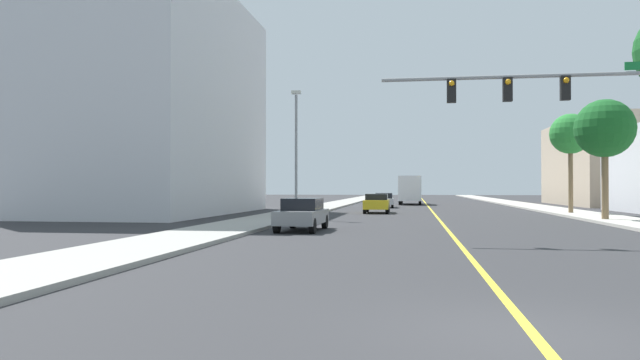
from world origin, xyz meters
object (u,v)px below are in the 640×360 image
Objects in this scene: car_silver at (384,200)px; car_gray at (302,214)px; palm_mid at (605,129)px; delivery_truck at (410,189)px; street_lamp at (296,146)px; traffic_signal_mast at (590,105)px; car_yellow at (377,203)px; palm_far at (570,135)px.

car_gray is at bearing -96.39° from car_silver.
palm_mid is at bearing -147.84° from car_gray.
street_lamp is at bearing -101.70° from delivery_truck.
delivery_truck is at bearing 109.06° from palm_mid.
car_gray reaches higher than car_silver.
car_yellow is at bearing 111.50° from traffic_signal_mast.
car_gray is (-15.51, -17.35, -4.76)m from palm_far.
street_lamp is at bearing -104.45° from car_silver.
street_lamp is 17.42m from palm_mid.
palm_mid reaches higher than car_silver.
traffic_signal_mast is 13.72m from palm_mid.
car_yellow is at bearing -95.42° from delivery_truck.
traffic_signal_mast is 21.73m from palm_far.
palm_far is at bearing -3.80° from car_yellow.
palm_far is 1.57× the size of car_silver.
street_lamp is 0.94× the size of delivery_truck.
traffic_signal_mast is 1.46× the size of street_lamp.
delivery_truck is (6.70, 30.53, -2.71)m from street_lamp.
traffic_signal_mast reaches higher than car_yellow.
traffic_signal_mast is at bearing 161.58° from car_gray.
palm_far is at bearing -130.58° from car_gray.
palm_mid is at bearing -1.47° from street_lamp.
car_yellow is (-8.63, 21.91, -3.99)m from traffic_signal_mast.
palm_mid is (17.40, -0.45, 0.72)m from street_lamp.
delivery_truck is (2.35, 22.05, 0.91)m from car_yellow.
palm_mid is at bearing -92.03° from palm_far.
traffic_signal_mast is at bearing -77.72° from car_silver.
palm_far is 1.66× the size of car_gray.
palm_mid is 0.97× the size of palm_far.
car_silver is at bearing -102.03° from delivery_truck.
delivery_truck reaches higher than car_silver.
car_silver is 0.53× the size of delivery_truck.
car_yellow is at bearing 62.88° from street_lamp.
traffic_signal_mast is at bearing -102.54° from palm_far.
street_lamp is at bearing -117.88° from car_yellow.
car_silver is (-13.08, 20.43, -4.37)m from palm_mid.
traffic_signal_mast is 1.63× the size of palm_far.
car_silver is (2.14, 29.55, -0.03)m from car_gray.
car_gray is 29.63m from car_silver.
street_lamp is 1.15× the size of palm_mid.
palm_far is (4.72, 21.20, 0.77)m from traffic_signal_mast.
traffic_signal_mast is at bearing -108.82° from palm_mid.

